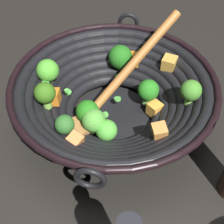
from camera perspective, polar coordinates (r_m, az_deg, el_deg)
ground_plane at (r=0.73m, az=0.27°, el=-0.76°), size 4.00×4.00×0.00m
wok at (r=0.68m, az=0.23°, el=3.14°), size 0.43×0.43×0.20m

